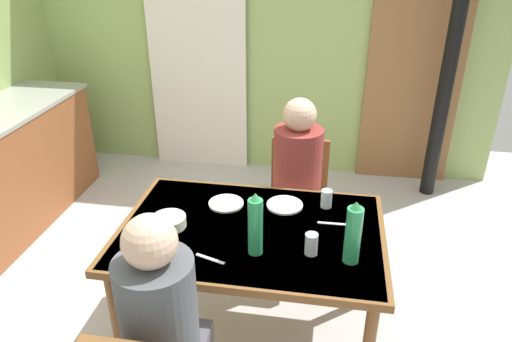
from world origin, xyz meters
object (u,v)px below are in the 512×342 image
water_bottle_green_near (255,225)px  chair_far_diner (297,197)px  water_bottle_green_far (353,234)px  person_near_diner (160,312)px  serving_bowl_center (169,221)px  person_far_diner (297,168)px  dining_table (251,242)px

water_bottle_green_near → chair_far_diner: bearing=83.2°
water_bottle_green_far → person_near_diner: bearing=-146.1°
chair_far_diner → serving_bowl_center: 1.06m
serving_bowl_center → water_bottle_green_near: bearing=-17.3°
person_far_diner → water_bottle_green_near: bearing=82.1°
person_near_diner → person_far_diner: 1.39m
chair_far_diner → water_bottle_green_far: bearing=107.9°
dining_table → water_bottle_green_near: bearing=-74.0°
person_near_diner → water_bottle_green_near: (0.29, 0.48, 0.12)m
water_bottle_green_far → water_bottle_green_near: bearing=-178.8°
serving_bowl_center → water_bottle_green_far: bearing=-8.6°
dining_table → person_near_diner: size_ratio=1.72×
dining_table → person_near_diner: 0.71m
chair_far_diner → serving_bowl_center: size_ratio=5.12×
person_far_diner → dining_table: bearing=75.5°
water_bottle_green_near → person_far_diner: bearing=82.1°
water_bottle_green_near → water_bottle_green_far: bearing=1.2°
water_bottle_green_near → dining_table: bearing=106.0°
water_bottle_green_far → serving_bowl_center: size_ratio=1.82×
dining_table → person_far_diner: bearing=75.5°
dining_table → water_bottle_green_near: (0.05, -0.19, 0.23)m
person_near_diner → person_far_diner: same height
water_bottle_green_near → serving_bowl_center: 0.50m
person_near_diner → serving_bowl_center: person_near_diner is taller
person_near_diner → water_bottle_green_far: (0.72, 0.49, 0.11)m
chair_far_diner → water_bottle_green_far: water_bottle_green_far is taller
person_far_diner → water_bottle_green_far: (0.32, -0.84, 0.11)m
water_bottle_green_far → serving_bowl_center: bearing=171.4°
person_near_diner → dining_table: bearing=70.4°
chair_far_diner → serving_bowl_center: bearing=55.4°
water_bottle_green_near → water_bottle_green_far: (0.43, 0.01, -0.00)m
person_far_diner → water_bottle_green_near: 0.87m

